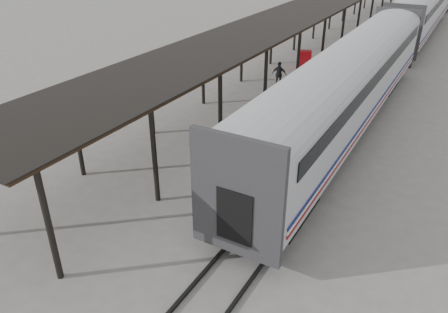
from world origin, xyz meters
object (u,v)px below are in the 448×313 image
baggage_cart (236,178)px  porter (231,162)px  pedestrian (279,74)px  luggage_tug (305,62)px

baggage_cart → porter: bearing=-67.8°
baggage_cart → pedestrian: size_ratio=1.52×
baggage_cart → pedestrian: 13.66m
luggage_tug → pedestrian: size_ratio=1.03×
luggage_tug → porter: porter is taller
pedestrian → porter: bearing=96.7°
baggage_cart → pedestrian: (-3.77, 13.13, 0.21)m
luggage_tug → porter: size_ratio=1.02×
baggage_cart → pedestrian: pedestrian is taller
baggage_cart → luggage_tug: (-3.59, 17.60, -0.02)m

